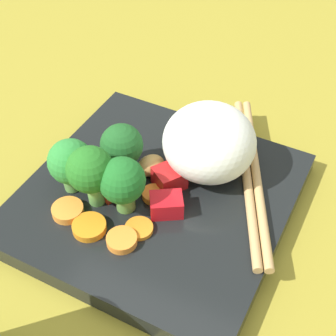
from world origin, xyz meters
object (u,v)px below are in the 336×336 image
broccoli_floret_2 (122,182)px  square_plate (157,199)px  rice_mound (209,142)px  carrot_slice_0 (150,193)px  chopstick_pair (251,174)px

broccoli_floret_2 → square_plate: bearing=-31.1°
square_plate → rice_mound: 7.27cm
square_plate → rice_mound: size_ratio=2.69×
square_plate → carrot_slice_0: 1.47cm
square_plate → chopstick_pair: bearing=-50.7°
rice_mound → square_plate: bearing=149.2°
square_plate → chopstick_pair: 9.30cm
square_plate → carrot_slice_0: bearing=142.4°
square_plate → broccoli_floret_2: broccoli_floret_2 is taller
rice_mound → chopstick_pair: bearing=-78.0°
rice_mound → broccoli_floret_2: (-7.87, 4.71, -0.19)cm
broccoli_floret_2 → chopstick_pair: bearing=-45.4°
rice_mound → carrot_slice_0: size_ratio=3.99×
carrot_slice_0 → rice_mound: bearing=-31.5°
rice_mound → chopstick_pair: size_ratio=0.43×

